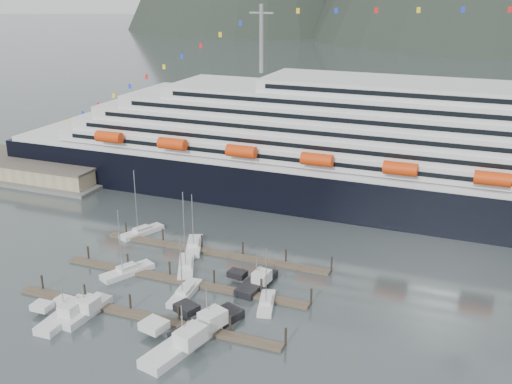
% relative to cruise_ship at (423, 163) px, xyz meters
% --- Properties ---
extents(ground, '(1600.00, 1600.00, 0.00)m').
position_rel_cruise_ship_xyz_m(ground, '(-30.03, -54.94, -12.04)').
color(ground, '#475353').
rests_on(ground, ground).
extents(cruise_ship, '(210.00, 30.40, 50.30)m').
position_rel_cruise_ship_xyz_m(cruise_ship, '(0.00, 0.00, 0.00)').
color(cruise_ship, black).
rests_on(cruise_ship, ground).
extents(warehouse, '(46.00, 20.00, 5.80)m').
position_rel_cruise_ship_xyz_m(warehouse, '(-102.03, -12.94, -9.79)').
color(warehouse, '#595956').
rests_on(warehouse, ground).
extents(dock_near, '(48.18, 2.28, 3.20)m').
position_rel_cruise_ship_xyz_m(dock_near, '(-34.95, -64.89, -11.73)').
color(dock_near, '#4A3C2F').
rests_on(dock_near, ground).
extents(dock_mid, '(48.18, 2.28, 3.20)m').
position_rel_cruise_ship_xyz_m(dock_mid, '(-34.95, -51.89, -11.73)').
color(dock_mid, '#4A3C2F').
rests_on(dock_mid, ground).
extents(dock_far, '(48.18, 2.28, 3.20)m').
position_rel_cruise_ship_xyz_m(dock_far, '(-34.95, -38.89, -11.73)').
color(dock_far, '#4A3C2F').
rests_on(dock_far, ground).
extents(sailboat_a, '(7.05, 10.35, 13.51)m').
position_rel_cruise_ship_xyz_m(sailboat_a, '(-45.83, -52.92, -11.60)').
color(sailboat_a, silver).
rests_on(sailboat_a, ground).
extents(sailboat_b, '(7.11, 10.70, 16.32)m').
position_rel_cruise_ship_xyz_m(sailboat_b, '(-36.68, -47.13, -11.59)').
color(sailboat_b, silver).
rests_on(sailboat_b, ground).
extents(sailboat_c, '(3.50, 9.97, 12.08)m').
position_rel_cruise_ship_xyz_m(sailboat_c, '(-32.08, -56.18, -11.63)').
color(sailboat_c, silver).
rests_on(sailboat_c, ground).
extents(sailboat_e, '(6.22, 10.30, 14.99)m').
position_rel_cruise_ship_xyz_m(sailboat_e, '(-53.44, -35.85, -11.61)').
color(sailboat_e, silver).
rests_on(sailboat_e, ground).
extents(sailboat_f, '(6.43, 10.18, 12.52)m').
position_rel_cruise_ship_xyz_m(sailboat_f, '(-39.61, -38.23, -11.61)').
color(sailboat_f, silver).
rests_on(sailboat_f, ground).
extents(sailboat_h, '(4.41, 8.54, 11.22)m').
position_rel_cruise_ship_xyz_m(sailboat_h, '(-17.81, -54.05, -11.64)').
color(sailboat_h, silver).
rests_on(sailboat_h, ground).
extents(trawler_a, '(8.40, 11.66, 6.33)m').
position_rel_cruise_ship_xyz_m(trawler_a, '(-46.54, -69.95, -11.20)').
color(trawler_a, silver).
rests_on(trawler_a, ground).
extents(trawler_b, '(8.04, 10.54, 6.71)m').
position_rel_cruise_ship_xyz_m(trawler_b, '(-44.38, -67.72, -11.17)').
color(trawler_b, silver).
rests_on(trawler_b, ground).
extents(trawler_c, '(11.33, 15.64, 7.77)m').
position_rel_cruise_ship_xyz_m(trawler_c, '(-25.14, -69.90, -11.08)').
color(trawler_c, silver).
rests_on(trawler_c, ground).
extents(trawler_d, '(10.90, 13.37, 7.68)m').
position_rel_cruise_ship_xyz_m(trawler_d, '(-23.99, -64.02, -11.08)').
color(trawler_d, black).
rests_on(trawler_d, ground).
extents(trawler_e, '(8.16, 10.70, 6.73)m').
position_rel_cruise_ship_xyz_m(trawler_e, '(-21.97, -48.39, -11.17)').
color(trawler_e, black).
rests_on(trawler_e, ground).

